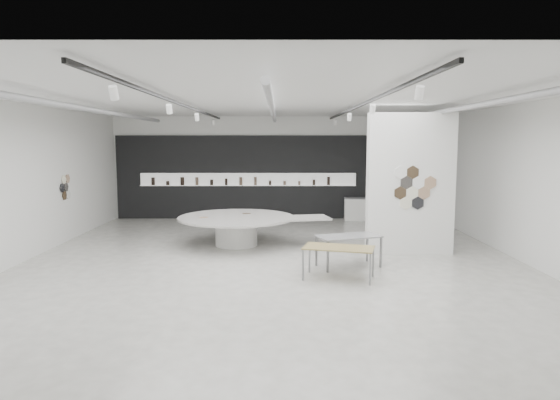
{
  "coord_description": "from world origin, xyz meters",
  "views": [
    {
      "loc": [
        0.17,
        -11.63,
        2.89
      ],
      "look_at": [
        0.18,
        1.2,
        1.37
      ],
      "focal_mm": 32.0,
      "sensor_mm": 36.0,
      "label": 1
    }
  ],
  "objects_px": {
    "display_island": "(239,227)",
    "sample_table_stone": "(349,238)",
    "sample_table_wood": "(339,249)",
    "partition_column": "(410,184)",
    "kitchen_counter": "(364,209)"
  },
  "relations": [
    {
      "from": "sample_table_wood",
      "to": "sample_table_stone",
      "type": "relative_size",
      "value": 1.01
    },
    {
      "from": "sample_table_stone",
      "to": "display_island",
      "type": "bearing_deg",
      "value": 138.97
    },
    {
      "from": "partition_column",
      "to": "display_island",
      "type": "height_order",
      "value": "partition_column"
    },
    {
      "from": "display_island",
      "to": "sample_table_stone",
      "type": "relative_size",
      "value": 2.87
    },
    {
      "from": "display_island",
      "to": "sample_table_wood",
      "type": "xyz_separation_m",
      "value": [
        2.38,
        -3.39,
        0.1
      ]
    },
    {
      "from": "sample_table_wood",
      "to": "kitchen_counter",
      "type": "relative_size",
      "value": 1.07
    },
    {
      "from": "display_island",
      "to": "kitchen_counter",
      "type": "distance_m",
      "value": 6.18
    },
    {
      "from": "sample_table_stone",
      "to": "kitchen_counter",
      "type": "height_order",
      "value": "kitchen_counter"
    },
    {
      "from": "partition_column",
      "to": "kitchen_counter",
      "type": "xyz_separation_m",
      "value": [
        -0.23,
        5.52,
        -1.39
      ]
    },
    {
      "from": "partition_column",
      "to": "sample_table_stone",
      "type": "height_order",
      "value": "partition_column"
    },
    {
      "from": "sample_table_wood",
      "to": "kitchen_counter",
      "type": "distance_m",
      "value": 8.1
    },
    {
      "from": "display_island",
      "to": "sample_table_stone",
      "type": "xyz_separation_m",
      "value": [
        2.72,
        -2.37,
        0.13
      ]
    },
    {
      "from": "partition_column",
      "to": "sample_table_stone",
      "type": "relative_size",
      "value": 2.28
    },
    {
      "from": "display_island",
      "to": "sample_table_wood",
      "type": "distance_m",
      "value": 4.14
    },
    {
      "from": "partition_column",
      "to": "kitchen_counter",
      "type": "bearing_deg",
      "value": 92.38
    }
  ]
}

